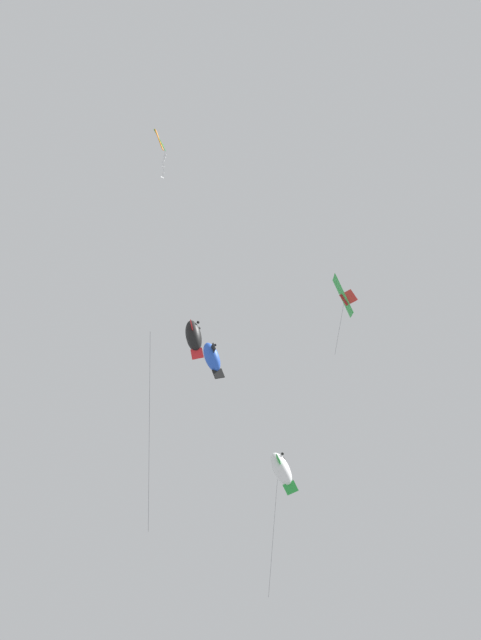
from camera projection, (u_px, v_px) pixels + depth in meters
kite_diamond_highest at (159, 141)px, 43.19m from camera, size 1.49×0.76×3.50m
kite_fish_near_left at (212, 357)px, 48.59m from camera, size 1.69×1.62×2.51m
kite_fish_mid_left at (194, 336)px, 37.14m from camera, size 3.75×2.36×9.21m
kite_fish_low_drifter at (281, 469)px, 43.65m from camera, size 2.23×1.69×7.52m
kite_delta_upper_right at (344, 296)px, 47.33m from camera, size 3.13×1.82×4.72m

